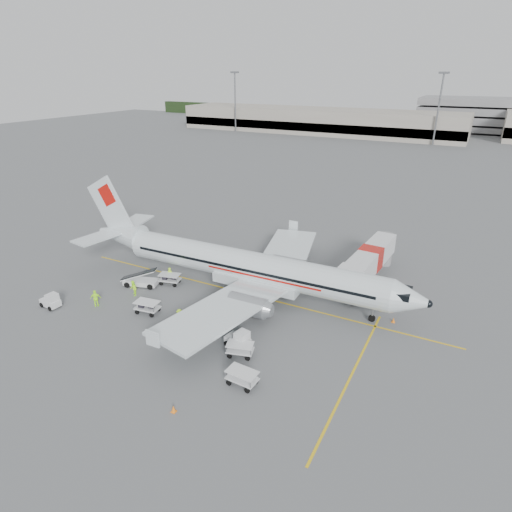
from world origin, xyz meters
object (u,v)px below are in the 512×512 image
Objects in this scene: aircraft at (250,247)px; tug_aft at (50,300)px; tug_fore at (262,308)px; tug_mid at (238,338)px; jet_bridge at (369,266)px; belt_loader at (140,275)px.

aircraft is 21.47m from tug_aft.
tug_fore is at bearing 28.33° from tug_aft.
tug_mid is 1.07× the size of tug_aft.
aircraft is 6.66m from tug_fore.
jet_bridge is 19.29m from tug_mid.
tug_mid reaches higher than tug_aft.
aircraft is at bearing -137.57° from jet_bridge.
aircraft reaches higher than tug_mid.
tug_fore is at bearing -48.88° from aircraft.
tug_mid is at bearing -107.19° from jet_bridge.
tug_mid reaches higher than tug_fore.
tug_aft is at bearing -138.71° from jet_bridge.
tug_aft is (-27.80, -20.85, -1.34)m from jet_bridge.
aircraft is at bearing 2.26° from belt_loader.
jet_bridge is 3.20× the size of belt_loader.
tug_mid is at bearing -107.15° from tug_fore.
aircraft reaches higher than jet_bridge.
belt_loader is (-11.86, -4.30, -4.06)m from aircraft.
belt_loader is (-22.73, -12.80, -0.76)m from jet_bridge.
tug_aft is (-20.14, -8.85, 0.02)m from tug_fore.
aircraft reaches higher than tug_aft.
jet_bridge is (10.87, 8.49, -3.30)m from aircraft.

